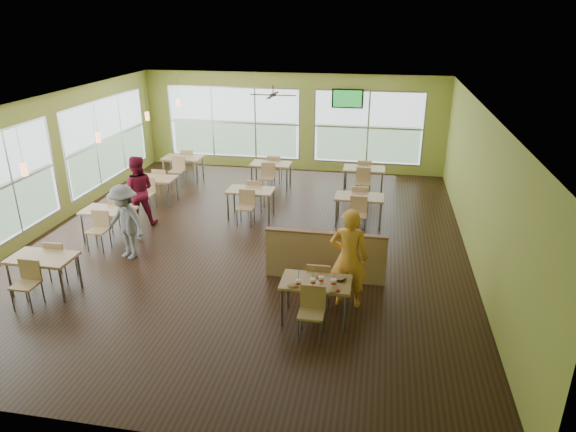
% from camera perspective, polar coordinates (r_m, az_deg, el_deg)
% --- Properties ---
extents(room, '(12.00, 12.04, 3.20)m').
position_cam_1_polar(room, '(11.59, -4.69, 4.49)').
color(room, black).
rests_on(room, ground).
extents(window_bays, '(9.24, 10.24, 2.38)m').
position_cam_1_polar(window_bays, '(15.25, -11.42, 7.90)').
color(window_bays, white).
rests_on(window_bays, room).
extents(main_table, '(1.22, 1.52, 0.87)m').
position_cam_1_polar(main_table, '(8.89, 3.11, -7.91)').
color(main_table, tan).
rests_on(main_table, floor).
extents(half_wall_divider, '(2.40, 0.14, 1.04)m').
position_cam_1_polar(half_wall_divider, '(10.22, 4.17, -4.46)').
color(half_wall_divider, tan).
rests_on(half_wall_divider, floor).
extents(dining_tables, '(6.92, 8.72, 0.87)m').
position_cam_1_polar(dining_tables, '(13.73, -6.99, 2.94)').
color(dining_tables, tan).
rests_on(dining_tables, floor).
extents(pendant_lights, '(0.11, 7.31, 0.86)m').
position_cam_1_polar(pendant_lights, '(13.15, -17.82, 9.46)').
color(pendant_lights, '#2D2119').
rests_on(pendant_lights, ceiling).
extents(ceiling_fan, '(1.25, 1.25, 0.29)m').
position_cam_1_polar(ceiling_fan, '(14.13, -1.67, 13.31)').
color(ceiling_fan, '#2D2119').
rests_on(ceiling_fan, ceiling).
extents(tv_backwall, '(1.00, 0.07, 0.60)m').
position_cam_1_polar(tv_backwall, '(16.80, 6.63, 12.83)').
color(tv_backwall, black).
rests_on(tv_backwall, wall_back).
extents(man_plaid, '(0.71, 0.48, 1.89)m').
position_cam_1_polar(man_plaid, '(9.23, 6.77, -4.67)').
color(man_plaid, orange).
rests_on(man_plaid, floor).
extents(patron_maroon, '(1.04, 0.92, 1.77)m').
position_cam_1_polar(patron_maroon, '(13.28, -16.38, 2.71)').
color(patron_maroon, maroon).
rests_on(patron_maroon, floor).
extents(patron_grey, '(1.24, 1.00, 1.67)m').
position_cam_1_polar(patron_grey, '(11.52, -17.65, -0.65)').
color(patron_grey, slate).
rests_on(patron_grey, floor).
extents(cup_blue, '(0.09, 0.09, 0.34)m').
position_cam_1_polar(cup_blue, '(8.64, 1.19, -7.43)').
color(cup_blue, white).
rests_on(cup_blue, main_table).
extents(cup_yellow, '(0.10, 0.10, 0.35)m').
position_cam_1_polar(cup_yellow, '(8.68, 2.79, -7.30)').
color(cup_yellow, white).
rests_on(cup_yellow, main_table).
extents(cup_red_near, '(0.09, 0.09, 0.34)m').
position_cam_1_polar(cup_red_near, '(8.75, 3.71, -7.06)').
color(cup_red_near, white).
rests_on(cup_red_near, main_table).
extents(cup_red_far, '(0.10, 0.10, 0.37)m').
position_cam_1_polar(cup_red_far, '(8.67, 5.09, -7.37)').
color(cup_red_far, white).
rests_on(cup_red_far, main_table).
extents(food_basket, '(0.26, 0.26, 0.06)m').
position_cam_1_polar(food_basket, '(8.90, 5.66, -6.84)').
color(food_basket, black).
rests_on(food_basket, main_table).
extents(ketchup_cup, '(0.06, 0.06, 0.02)m').
position_cam_1_polar(ketchup_cup, '(8.55, 5.59, -8.29)').
color(ketchup_cup, '#980E00').
rests_on(ketchup_cup, main_table).
extents(wrapper_left, '(0.22, 0.20, 0.04)m').
position_cam_1_polar(wrapper_left, '(8.66, 0.51, -7.69)').
color(wrapper_left, '#A88351').
rests_on(wrapper_left, main_table).
extents(wrapper_mid, '(0.19, 0.17, 0.04)m').
position_cam_1_polar(wrapper_mid, '(8.97, 3.19, -6.62)').
color(wrapper_mid, '#A88351').
rests_on(wrapper_mid, main_table).
extents(wrapper_right, '(0.15, 0.14, 0.03)m').
position_cam_1_polar(wrapper_right, '(8.54, 4.98, -8.27)').
color(wrapper_right, '#A88351').
rests_on(wrapper_right, main_table).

